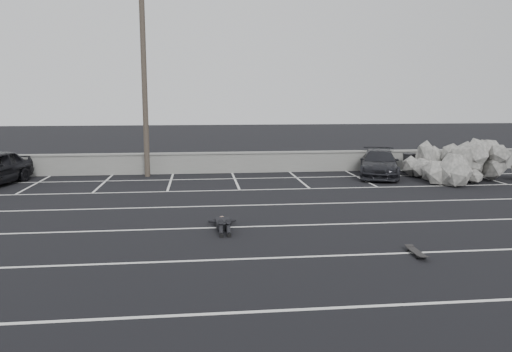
{
  "coord_description": "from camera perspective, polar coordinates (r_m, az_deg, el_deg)",
  "views": [
    {
      "loc": [
        -0.64,
        -11.47,
        3.84
      ],
      "look_at": [
        1.39,
        6.41,
        1.0
      ],
      "focal_mm": 35.0,
      "sensor_mm": 36.0,
      "label": 1
    }
  ],
  "objects": [
    {
      "name": "ground",
      "position": [
        12.11,
        -3.17,
        -9.53
      ],
      "size": [
        120.0,
        120.0,
        0.0
      ],
      "primitive_type": "plane",
      "color": "black",
      "rests_on": "ground"
    },
    {
      "name": "seawall",
      "position": [
        25.69,
        -5.01,
        1.57
      ],
      "size": [
        50.0,
        0.45,
        1.06
      ],
      "color": "gray",
      "rests_on": "ground"
    },
    {
      "name": "stall_lines",
      "position": [
        16.34,
        -4.37,
        -4.63
      ],
      "size": [
        36.0,
        20.05,
        0.01
      ],
      "color": "silver",
      "rests_on": "ground"
    },
    {
      "name": "car_right",
      "position": [
        25.15,
        13.88,
        1.41
      ],
      "size": [
        3.15,
        4.81,
        1.3
      ],
      "primitive_type": "imported",
      "rotation": [
        0.0,
        0.0,
        -0.33
      ],
      "color": "black",
      "rests_on": "ground"
    },
    {
      "name": "utility_pole",
      "position": [
        24.83,
        -12.67,
        11.38
      ],
      "size": [
        1.31,
        0.26,
        9.83
      ],
      "color": "#4C4238",
      "rests_on": "ground"
    },
    {
      "name": "trash_bin",
      "position": [
        26.79,
        17.07,
        1.43
      ],
      "size": [
        0.85,
        0.85,
        1.01
      ],
      "rotation": [
        0.0,
        0.0,
        -0.36
      ],
      "color": "#232325",
      "rests_on": "ground"
    },
    {
      "name": "riprap_pile",
      "position": [
        25.39,
        22.12,
        0.94
      ],
      "size": [
        6.03,
        4.98,
        1.65
      ],
      "color": "gray",
      "rests_on": "ground"
    },
    {
      "name": "person",
      "position": [
        14.99,
        -3.82,
        -5.01
      ],
      "size": [
        0.93,
        2.25,
        0.44
      ],
      "primitive_type": null,
      "rotation": [
        0.0,
        0.0,
        0.01
      ],
      "color": "black",
      "rests_on": "ground"
    },
    {
      "name": "skateboard",
      "position": [
        13.0,
        17.85,
        -8.3
      ],
      "size": [
        0.25,
        0.83,
        0.1
      ],
      "rotation": [
        0.0,
        0.0,
        -0.02
      ],
      "color": "black",
      "rests_on": "ground"
    }
  ]
}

